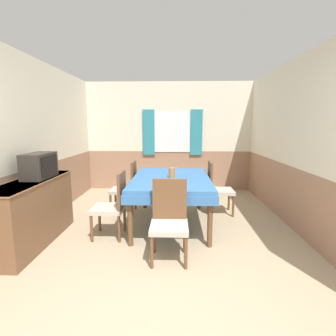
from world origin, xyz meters
TOP-DOWN VIEW (x-y plane):
  - ground_plane at (0.00, 0.00)m, footprint 16.00×16.00m
  - wall_back at (0.00, 4.47)m, footprint 4.35×0.10m
  - wall_left at (-2.00, 2.22)m, footprint 0.05×4.85m
  - wall_right at (2.00, 2.22)m, footprint 0.05×4.85m
  - dining_table at (0.10, 2.14)m, footprint 1.24×1.81m
  - chair_head_near at (0.10, 1.04)m, footprint 0.44×0.44m
  - chair_left_near at (-0.71, 1.61)m, footprint 0.44×0.44m
  - chair_left_far at (-0.71, 2.67)m, footprint 0.44×0.44m
  - chair_right_far at (0.91, 2.67)m, footprint 0.44×0.44m
  - sideboard at (-1.74, 1.36)m, footprint 0.46×1.58m
  - tv at (-1.69, 1.54)m, footprint 0.29×0.54m
  - vase at (0.11, 2.11)m, footprint 0.10×0.10m

SIDE VIEW (x-z plane):
  - ground_plane at x=0.00m, z-range 0.00..0.00m
  - sideboard at x=-1.74m, z-range 0.01..0.88m
  - chair_head_near at x=0.10m, z-range 0.02..0.97m
  - chair_left_near at x=-0.71m, z-range 0.02..0.97m
  - chair_left_far at x=-0.71m, z-range 0.02..0.97m
  - chair_right_far at x=0.91m, z-range 0.02..0.97m
  - dining_table at x=0.10m, z-range 0.28..1.05m
  - vase at x=0.11m, z-range 0.77..0.92m
  - tv at x=-1.69m, z-range 0.87..1.21m
  - wall_left at x=-2.00m, z-range 0.00..2.60m
  - wall_right at x=2.00m, z-range 0.00..2.60m
  - wall_back at x=0.00m, z-range 0.01..2.61m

